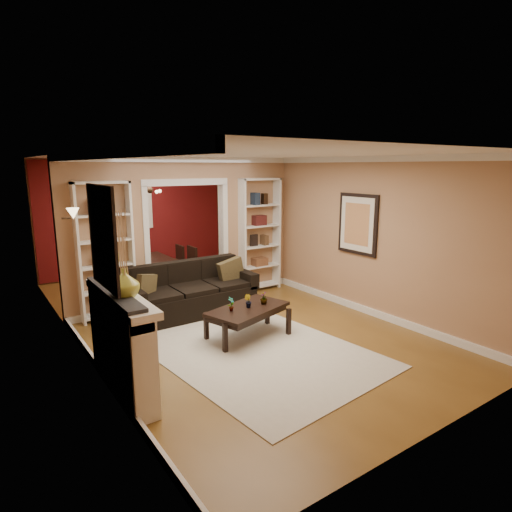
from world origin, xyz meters
TOP-DOWN VIEW (x-y plane):
  - floor at (0.00, 0.00)m, footprint 8.00×8.00m
  - ceiling at (0.00, 0.00)m, footprint 8.00×8.00m
  - wall_back at (0.00, 4.00)m, footprint 8.00×0.00m
  - wall_front at (0.00, -4.00)m, footprint 8.00×0.00m
  - wall_left at (-2.25, 0.00)m, footprint 0.00×8.00m
  - wall_right at (2.25, 0.00)m, footprint 0.00×8.00m
  - partition_wall at (0.00, 1.20)m, footprint 4.50×0.15m
  - red_back_panel at (0.00, 3.97)m, footprint 4.44×0.04m
  - dining_window at (0.00, 3.93)m, footprint 0.78×0.03m
  - area_rug at (-0.25, -1.45)m, footprint 2.76×3.64m
  - sofa at (-0.30, 0.45)m, footprint 2.26×0.97m
  - pillow_left at (-1.10, 0.43)m, footprint 0.38×0.27m
  - pillow_right at (0.50, 0.43)m, footprint 0.47×0.15m
  - coffee_table at (-0.07, -1.00)m, footprint 1.38×1.01m
  - plant_left at (-0.36, -1.00)m, footprint 0.14×0.12m
  - plant_center at (-0.07, -1.00)m, footprint 0.12×0.13m
  - plant_right at (0.22, -1.00)m, footprint 0.15×0.15m
  - bookshelf_left at (-1.55, 1.03)m, footprint 0.90×0.30m
  - bookshelf_right at (1.55, 1.03)m, footprint 0.90×0.30m
  - fireplace at (-2.09, -1.50)m, footprint 0.32×1.70m
  - vase at (-2.09, -1.70)m, footprint 0.37×0.37m
  - mirror at (-2.23, -1.50)m, footprint 0.03×0.95m
  - wall_sconce at (-2.15, 0.55)m, footprint 0.18×0.18m
  - framed_art at (2.21, -1.00)m, footprint 0.04×0.85m
  - dining_table at (-0.16, 2.56)m, footprint 1.62×0.91m
  - dining_chair_nw at (-0.71, 2.26)m, footprint 0.51×0.51m
  - dining_chair_ne at (0.39, 2.26)m, footprint 0.55×0.55m
  - dining_chair_sw at (-0.71, 2.86)m, footprint 0.51×0.51m
  - dining_chair_se at (0.39, 2.86)m, footprint 0.47×0.47m
  - chandelier at (0.00, 2.70)m, footprint 0.50×0.50m

SIDE VIEW (x-z plane):
  - floor at x=0.00m, z-range 0.00..0.00m
  - area_rug at x=-0.25m, z-range 0.00..0.01m
  - coffee_table at x=-0.07m, z-range 0.00..0.47m
  - dining_table at x=-0.16m, z-range 0.00..0.57m
  - dining_chair_nw at x=-0.71m, z-range 0.00..0.78m
  - dining_chair_se at x=0.39m, z-range 0.00..0.78m
  - dining_chair_sw at x=-0.71m, z-range 0.00..0.79m
  - dining_chair_ne at x=0.39m, z-range 0.00..0.85m
  - sofa at x=-0.30m, z-range 0.00..0.88m
  - plant_center at x=-0.07m, z-range 0.47..0.67m
  - plant_right at x=0.22m, z-range 0.47..0.67m
  - plant_left at x=-0.36m, z-range 0.47..0.69m
  - fireplace at x=-2.09m, z-range 0.00..1.16m
  - pillow_left at x=-1.10m, z-range 0.43..0.81m
  - pillow_right at x=0.50m, z-range 0.43..0.90m
  - bookshelf_left at x=-1.55m, z-range 0.00..2.30m
  - bookshelf_right at x=1.55m, z-range 0.00..2.30m
  - red_back_panel at x=0.00m, z-range 0.00..2.64m
  - vase at x=-2.09m, z-range 1.16..1.48m
  - wall_back at x=0.00m, z-range -2.65..5.35m
  - wall_front at x=0.00m, z-range -2.65..5.35m
  - wall_left at x=-2.25m, z-range -2.65..5.35m
  - wall_right at x=2.25m, z-range -2.65..5.35m
  - partition_wall at x=0.00m, z-range 0.00..2.70m
  - dining_window at x=0.00m, z-range 1.06..2.04m
  - framed_art at x=2.21m, z-range 1.02..2.08m
  - mirror at x=-2.23m, z-range 1.25..2.35m
  - wall_sconce at x=-2.15m, z-range 1.72..1.94m
  - chandelier at x=0.00m, z-range 1.87..2.17m
  - ceiling at x=0.00m, z-range 2.70..2.70m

